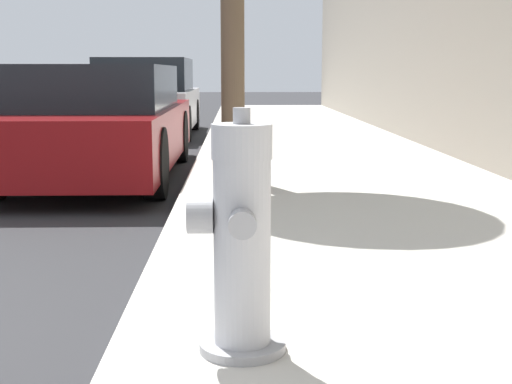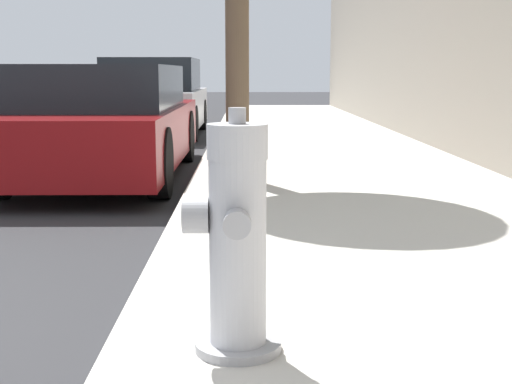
{
  "view_description": "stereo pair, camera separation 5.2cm",
  "coord_description": "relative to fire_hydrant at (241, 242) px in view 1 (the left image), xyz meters",
  "views": [
    {
      "loc": [
        2.55,
        -2.72,
        1.19
      ],
      "look_at": [
        2.64,
        1.05,
        0.55
      ],
      "focal_mm": 50.0,
      "sensor_mm": 36.0,
      "label": 1
    },
    {
      "loc": [
        2.6,
        -2.72,
        1.19
      ],
      "look_at": [
        2.64,
        1.05,
        0.55
      ],
      "focal_mm": 50.0,
      "sensor_mm": 36.0,
      "label": 2
    }
  ],
  "objects": [
    {
      "name": "parked_car_mid",
      "position": [
        -1.7,
        10.96,
        0.12
      ],
      "size": [
        1.77,
        4.19,
        1.44
      ],
      "color": "#B7B7BC",
      "rests_on": "ground_plane"
    },
    {
      "name": "fire_hydrant",
      "position": [
        0.0,
        0.0,
        0.0
      ],
      "size": [
        0.37,
        0.37,
        0.92
      ],
      "color": "#97979C",
      "rests_on": "sidewalk_slab"
    },
    {
      "name": "sidewalk_slab",
      "position": [
        1.07,
        0.15,
        -0.5
      ],
      "size": [
        3.18,
        40.0,
        0.15
      ],
      "color": "beige",
      "rests_on": "ground_plane"
    },
    {
      "name": "parked_car_near",
      "position": [
        -1.55,
        5.46,
        0.06
      ],
      "size": [
        1.73,
        4.56,
        1.26
      ],
      "color": "maroon",
      "rests_on": "ground_plane"
    }
  ]
}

